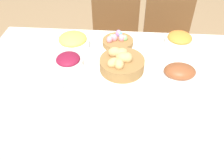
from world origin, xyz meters
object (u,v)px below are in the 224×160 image
at_px(drinking_cup, 137,97).
at_px(butter_dish, 51,91).
at_px(spoon, 127,126).
at_px(fork, 59,122).
at_px(knife, 120,126).
at_px(chair_far_center, 115,37).
at_px(carrot_bowl, 179,41).
at_px(egg_basket, 118,41).
at_px(dinner_plate, 89,124).
at_px(bread_basket, 121,63).
at_px(ham_platter, 180,72).
at_px(beet_salad_bowl, 68,62).
at_px(pineapple_bowl, 73,42).
at_px(chair_far_right, 168,40).

height_order(drinking_cup, butter_dish, drinking_cup).
bearing_deg(spoon, fork, -175.94).
bearing_deg(knife, chair_far_center, 91.01).
height_order(carrot_bowl, spoon, carrot_bowl).
distance_m(egg_basket, dinner_plate, 0.68).
xyz_separation_m(egg_basket, carrot_bowl, (0.40, 0.00, 0.02)).
height_order(bread_basket, carrot_bowl, bread_basket).
relative_size(egg_basket, ham_platter, 0.74).
relative_size(carrot_bowl, fork, 0.97).
relative_size(ham_platter, butter_dish, 2.38).
xyz_separation_m(knife, drinking_cup, (0.08, 0.15, 0.04)).
height_order(bread_basket, beet_salad_bowl, bread_basket).
height_order(chair_far_center, dinner_plate, chair_far_center).
relative_size(chair_far_center, spoon, 4.83).
height_order(ham_platter, drinking_cup, drinking_cup).
distance_m(pineapple_bowl, beet_salad_bowl, 0.20).
height_order(chair_far_right, drinking_cup, chair_far_right).
bearing_deg(chair_far_center, carrot_bowl, -47.91).
distance_m(beet_salad_bowl, drinking_cup, 0.48).
bearing_deg(spoon, knife, -175.94).
relative_size(chair_far_center, egg_basket, 4.53).
height_order(egg_basket, carrot_bowl, carrot_bowl).
bearing_deg(egg_basket, knife, -85.54).
bearing_deg(chair_far_right, beet_salad_bowl, -135.61).
relative_size(chair_far_center, pineapple_bowl, 4.36).
distance_m(chair_far_center, pineapple_bowl, 0.68).
xyz_separation_m(pineapple_bowl, butter_dish, (-0.03, -0.43, -0.03)).
bearing_deg(ham_platter, knife, -129.48).
bearing_deg(pineapple_bowl, butter_dish, -94.16).
xyz_separation_m(pineapple_bowl, knife, (0.34, -0.61, -0.04)).
distance_m(knife, butter_dish, 0.41).
height_order(chair_far_center, bread_basket, chair_far_center).
distance_m(pineapple_bowl, carrot_bowl, 0.69).
bearing_deg(spoon, beet_salad_bowl, 134.86).
bearing_deg(dinner_plate, egg_basket, 82.43).
xyz_separation_m(chair_far_right, beet_salad_bowl, (-0.70, -0.76, 0.30)).
distance_m(chair_far_right, spoon, 1.25).
bearing_deg(chair_far_right, carrot_bowl, -96.19).
bearing_deg(drinking_cup, spoon, -107.19).
relative_size(pineapple_bowl, drinking_cup, 2.34).
relative_size(egg_basket, carrot_bowl, 1.10).
relative_size(bread_basket, knife, 1.36).
bearing_deg(knife, dinner_plate, 175.94).
height_order(egg_basket, ham_platter, egg_basket).
relative_size(carrot_bowl, spoon, 0.97).
xyz_separation_m(dinner_plate, drinking_cup, (0.22, 0.15, 0.04)).
xyz_separation_m(fork, butter_dish, (-0.08, 0.19, 0.01)).
height_order(pineapple_bowl, butter_dish, pineapple_bowl).
relative_size(chair_far_center, carrot_bowl, 4.99).
relative_size(egg_basket, dinner_plate, 0.87).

